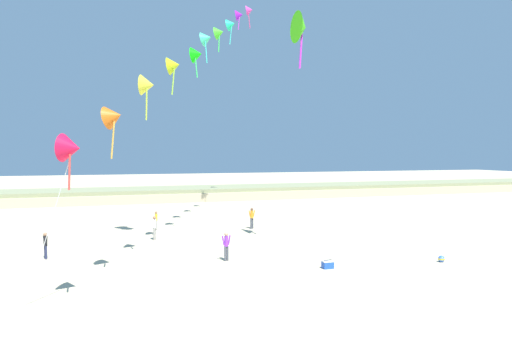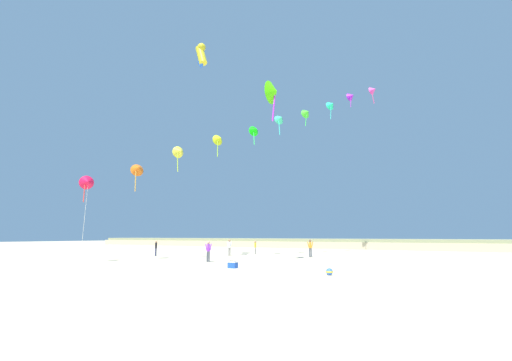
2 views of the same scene
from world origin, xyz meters
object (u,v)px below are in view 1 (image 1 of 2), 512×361
(person_near_right, at_px, (156,219))
(person_far_left, at_px, (252,217))
(person_near_left, at_px, (226,244))
(person_far_right, at_px, (45,244))
(beach_ball, at_px, (441,259))
(person_mid_center, at_px, (154,226))
(beach_cooler, at_px, (328,264))
(large_kite_low_lead, at_px, (301,28))

(person_near_right, distance_m, person_far_left, 7.59)
(person_near_left, distance_m, person_far_right, 10.39)
(person_far_left, distance_m, beach_ball, 15.55)
(person_mid_center, bearing_deg, beach_cooler, -53.76)
(beach_cooler, bearing_deg, person_near_right, 116.02)
(person_mid_center, relative_size, person_far_right, 1.10)
(large_kite_low_lead, bearing_deg, person_far_left, 93.56)
(person_far_left, height_order, large_kite_low_lead, large_kite_low_lead)
(beach_cooler, bearing_deg, beach_ball, -5.76)
(person_far_right, height_order, beach_ball, person_far_right)
(person_far_left, relative_size, beach_cooler, 2.94)
(person_mid_center, height_order, large_kite_low_lead, large_kite_low_lead)
(person_far_left, distance_m, person_far_right, 15.78)
(person_mid_center, relative_size, beach_cooler, 2.93)
(person_near_right, distance_m, person_mid_center, 4.36)
(person_far_left, bearing_deg, person_near_right, 166.32)
(person_near_right, xyz_separation_m, person_far_right, (-7.02, -8.26, 0.03))
(person_far_left, xyz_separation_m, beach_ball, (6.70, -14.01, -0.80))
(person_mid_center, xyz_separation_m, beach_cooler, (7.92, -10.81, -0.76))
(person_far_right, distance_m, large_kite_low_lead, 19.81)
(person_near_left, bearing_deg, person_mid_center, 113.44)
(person_near_left, height_order, person_far_left, person_far_left)
(large_kite_low_lead, bearing_deg, person_near_left, -162.86)
(person_mid_center, xyz_separation_m, beach_ball, (14.61, -11.48, -0.80))
(person_far_left, bearing_deg, person_far_right, -155.81)
(person_near_left, relative_size, person_near_right, 1.11)
(person_near_right, xyz_separation_m, beach_ball, (14.07, -15.81, -0.67))
(person_mid_center, xyz_separation_m, large_kite_low_lead, (8.44, -5.93, 12.78))
(person_mid_center, distance_m, person_far_right, 7.59)
(beach_cooler, bearing_deg, person_far_right, 154.49)
(person_far_right, height_order, beach_cooler, person_far_right)
(large_kite_low_lead, relative_size, beach_ball, 9.61)
(person_mid_center, relative_size, person_far_left, 1.00)
(person_near_left, bearing_deg, person_far_right, 159.78)
(person_mid_center, height_order, person_far_right, person_mid_center)
(person_mid_center, bearing_deg, person_near_right, 82.94)
(beach_cooler, distance_m, beach_ball, 6.72)
(person_far_right, relative_size, beach_cooler, 2.66)
(person_near_right, relative_size, person_far_right, 0.96)
(person_near_left, height_order, person_near_right, person_near_left)
(person_far_left, relative_size, beach_ball, 4.69)
(person_near_left, height_order, beach_cooler, person_near_left)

